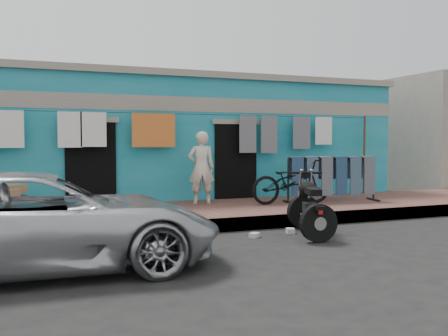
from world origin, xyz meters
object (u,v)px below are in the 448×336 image
car (42,220)px  bicycle (291,177)px  motorcycle (311,204)px  seated_person (201,168)px  jeans_rack (332,178)px

car → bicycle: bearing=-57.8°
bicycle → motorcycle: (-0.91, -2.30, -0.32)m
car → bicycle: size_ratio=2.46×
bicycle → seated_person: bearing=72.9°
seated_person → jeans_rack: (2.97, -0.75, -0.27)m
seated_person → bicycle: 2.05m
motorcycle → jeans_rack: bearing=69.5°
jeans_rack → motorcycle: bearing=-131.0°
seated_person → jeans_rack: 3.08m
bicycle → motorcycle: bicycle is taller
bicycle → jeans_rack: bearing=-88.2°
motorcycle → jeans_rack: 3.02m
car → bicycle: 6.28m
seated_person → bicycle: (1.91, -0.72, -0.20)m
seated_person → jeans_rack: seated_person is taller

